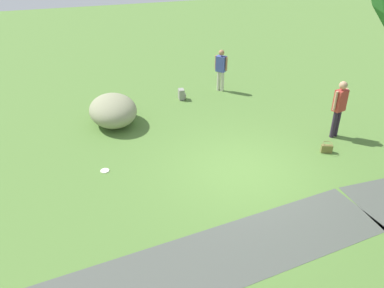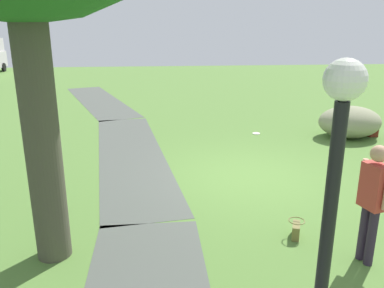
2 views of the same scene
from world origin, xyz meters
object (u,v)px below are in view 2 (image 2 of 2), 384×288
object	(u,v)px
lamp_post	(328,229)
handbag_on_grass	(296,229)
frisbee_on_grass	(256,133)
backpack_by_boulder	(373,130)
lawn_boulder	(350,122)
woman_with_handbag	(373,196)

from	to	relation	value
lamp_post	handbag_on_grass	distance (m)	3.86
frisbee_on_grass	backpack_by_boulder	bearing A→B (deg)	-99.73
lawn_boulder	backpack_by_boulder	distance (m)	0.84
frisbee_on_grass	lawn_boulder	bearing A→B (deg)	-102.52
lawn_boulder	woman_with_handbag	world-z (taller)	woman_with_handbag
lamp_post	frisbee_on_grass	bearing A→B (deg)	-11.45
handbag_on_grass	backpack_by_boulder	distance (m)	7.21
frisbee_on_grass	handbag_on_grass	bearing A→B (deg)	171.93
lamp_post	handbag_on_grass	bearing A→B (deg)	-17.79
lamp_post	woman_with_handbag	size ratio (longest dim) A/B	1.77
backpack_by_boulder	frisbee_on_grass	xyz separation A→B (m)	(0.61, 3.54, -0.18)
lawn_boulder	backpack_by_boulder	xyz separation A→B (m)	(0.01, -0.78, -0.29)
lamp_post	lawn_boulder	world-z (taller)	lamp_post
frisbee_on_grass	woman_with_handbag	bearing A→B (deg)	179.13
lawn_boulder	frisbee_on_grass	xyz separation A→B (m)	(0.61, 2.76, -0.47)
lawn_boulder	handbag_on_grass	bearing A→B (deg)	147.28
lawn_boulder	woman_with_handbag	size ratio (longest dim) A/B	1.11
lawn_boulder	lamp_post	bearing A→B (deg)	152.25
frisbee_on_grass	lamp_post	bearing A→B (deg)	168.55
backpack_by_boulder	frisbee_on_grass	bearing A→B (deg)	80.27
woman_with_handbag	handbag_on_grass	xyz separation A→B (m)	(0.77, 0.78, -0.93)
lawn_boulder	backpack_by_boulder	bearing A→B (deg)	-89.63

